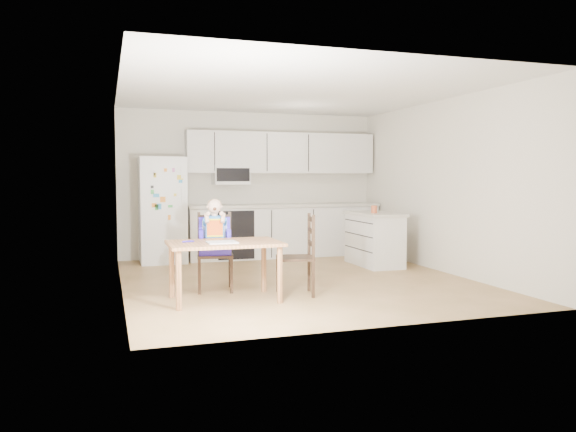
% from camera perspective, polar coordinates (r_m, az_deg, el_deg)
% --- Properties ---
extents(room, '(4.52, 5.01, 2.51)m').
position_cam_1_polar(room, '(7.92, -0.28, 3.02)').
color(room, olive).
rests_on(room, ground).
extents(refrigerator, '(0.72, 0.70, 1.70)m').
position_cam_1_polar(refrigerator, '(9.27, -12.64, 0.60)').
color(refrigerator, silver).
rests_on(refrigerator, ground).
extents(kitchen_run, '(3.37, 0.62, 2.15)m').
position_cam_1_polar(kitchen_run, '(9.76, -0.62, 1.02)').
color(kitchen_run, silver).
rests_on(kitchen_run, ground).
extents(kitchen_island, '(0.59, 1.12, 0.83)m').
position_cam_1_polar(kitchen_island, '(8.88, 8.75, -2.30)').
color(kitchen_island, silver).
rests_on(kitchen_island, ground).
extents(red_cup, '(0.09, 0.09, 0.11)m').
position_cam_1_polar(red_cup, '(8.72, 8.74, 0.68)').
color(red_cup, '#C9562E').
rests_on(red_cup, kitchen_island).
extents(dining_table, '(1.24, 0.79, 0.66)m').
position_cam_1_polar(dining_table, '(6.31, -6.49, -3.42)').
color(dining_table, brown).
rests_on(dining_table, ground).
extents(napkin, '(0.32, 0.28, 0.01)m').
position_cam_1_polar(napkin, '(6.20, -6.73, -2.66)').
color(napkin, '#A4A4A8').
rests_on(napkin, dining_table).
extents(toddler_spoon, '(0.12, 0.06, 0.02)m').
position_cam_1_polar(toddler_spoon, '(6.32, -10.19, -2.56)').
color(toddler_spoon, '#2616AC').
rests_on(toddler_spoon, dining_table).
extents(chair_booster, '(0.48, 0.48, 1.12)m').
position_cam_1_polar(chair_booster, '(6.90, -7.45, -1.94)').
color(chair_booster, black).
rests_on(chair_booster, ground).
extents(chair_side, '(0.50, 0.50, 0.95)m').
position_cam_1_polar(chair_side, '(6.59, 1.54, -3.40)').
color(chair_side, black).
rests_on(chair_side, ground).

